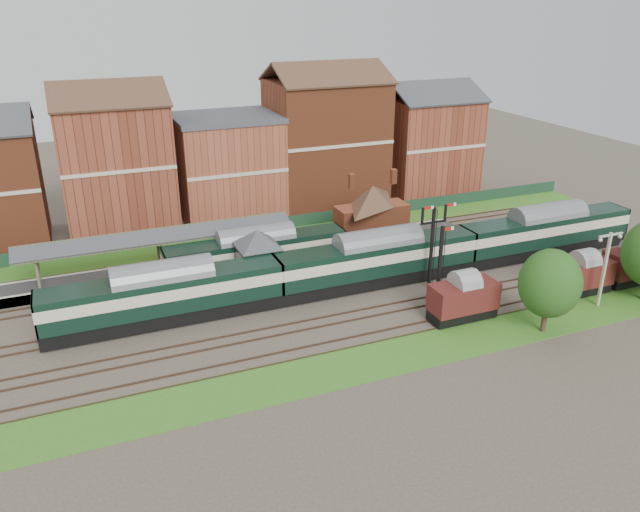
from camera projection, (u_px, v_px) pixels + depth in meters
name	position (u px, v px, depth m)	size (l,w,h in m)	color
ground	(301.00, 298.00, 57.20)	(160.00, 160.00, 0.00)	#473D33
grass_back	(252.00, 239.00, 70.83)	(90.00, 4.50, 0.06)	#2D6619
grass_front	(358.00, 364.00, 46.95)	(90.00, 5.00, 0.06)	#2D6619
fence	(246.00, 228.00, 72.26)	(90.00, 0.12, 1.50)	#193823
platform	(222.00, 262.00, 63.57)	(55.00, 3.40, 1.00)	#2D2D2D
signal_box	(258.00, 258.00, 57.68)	(5.40, 5.40, 6.00)	#5B6E4E
brick_hut	(337.00, 265.00, 61.26)	(3.20, 2.64, 2.94)	maroon
station_building	(372.00, 210.00, 68.18)	(8.10, 8.10, 5.90)	brown
canopy	(158.00, 233.00, 59.88)	(26.00, 3.89, 4.08)	#4A5434
semaphore_bracket	(432.00, 242.00, 57.49)	(3.60, 0.25, 8.18)	black
semaphore_siding	(440.00, 269.00, 53.13)	(1.23, 0.25, 8.00)	black
yard_lamp	(605.00, 265.00, 54.25)	(2.60, 0.22, 7.00)	beige
town_backdrop	(227.00, 161.00, 75.75)	(69.00, 10.00, 16.00)	brown
dmu_train	(378.00, 259.00, 58.88)	(59.85, 3.14, 4.60)	black
platform_railcar	(256.00, 252.00, 61.02)	(18.06, 2.85, 4.16)	black
goods_van_a	(463.00, 298.00, 52.69)	(5.80, 2.51, 3.52)	black
goods_van_b	(634.00, 263.00, 59.45)	(5.96, 2.58, 3.62)	black
goods_van_c	(582.00, 275.00, 57.26)	(5.60, 2.43, 3.40)	black
tree_far	(550.00, 284.00, 49.86)	(4.97, 4.97, 7.25)	#382619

